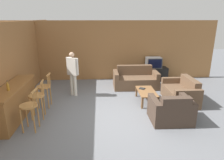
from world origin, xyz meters
name	(u,v)px	position (x,y,z in m)	size (l,w,h in m)	color
ground_plane	(118,117)	(0.00, 0.00, 0.00)	(24.00, 24.00, 0.00)	slate
wall_back	(111,51)	(0.00, 3.70, 1.30)	(9.40, 0.08, 2.60)	#9E6B3D
wall_left	(15,64)	(-3.21, 1.35, 1.30)	(0.08, 8.70, 2.60)	#9E6B3D
bar_counter	(15,102)	(-2.87, 0.13, 0.48)	(0.55, 2.23, 0.95)	brown
bar_chair_near	(29,108)	(-2.24, -0.55, 0.59)	(0.45, 0.45, 1.07)	#B77F42
bar_chair_mid	(37,98)	(-2.24, 0.10, 0.59)	(0.47, 0.47, 1.07)	#B77F42
bar_chair_far	(44,89)	(-2.24, 0.84, 0.59)	(0.44, 0.44, 1.07)	#B77F42
couch_far	(135,80)	(0.93, 2.50, 0.30)	(1.75, 0.93, 0.84)	brown
armchair_near	(171,111)	(1.41, -0.33, 0.30)	(1.07, 0.88, 0.82)	#423328
loveseat_right	(181,93)	(2.21, 0.97, 0.30)	(0.86, 1.44, 0.81)	brown
coffee_table	(147,93)	(1.04, 1.00, 0.33)	(0.56, 1.08, 0.39)	brown
tv_unit	(153,74)	(1.87, 3.32, 0.30)	(1.24, 0.47, 0.60)	black
tv	(154,62)	(1.87, 3.32, 0.83)	(0.65, 0.47, 0.45)	#4C4C4C
bottle	(8,86)	(-2.82, -0.22, 1.07)	(0.07, 0.07, 0.26)	#B27A23
book_on_table	(142,88)	(0.93, 1.21, 0.40)	(0.24, 0.23, 0.02)	black
person_by_window	(73,71)	(-1.45, 1.74, 0.90)	(0.44, 0.35, 1.59)	silver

